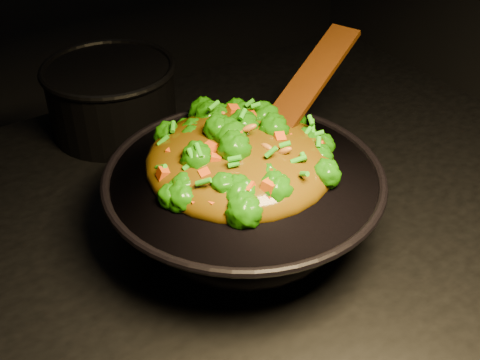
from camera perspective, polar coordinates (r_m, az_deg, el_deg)
wok at (r=0.89m, az=0.35°, el=-2.39°), size 0.44×0.44×0.11m
stir_fry at (r=0.85m, az=0.01°, el=4.15°), size 0.29×0.29×0.10m
spatula at (r=0.93m, az=5.24°, el=7.47°), size 0.31×0.16×0.13m
back_pot at (r=1.16m, az=-12.03°, el=7.62°), size 0.26×0.26×0.13m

